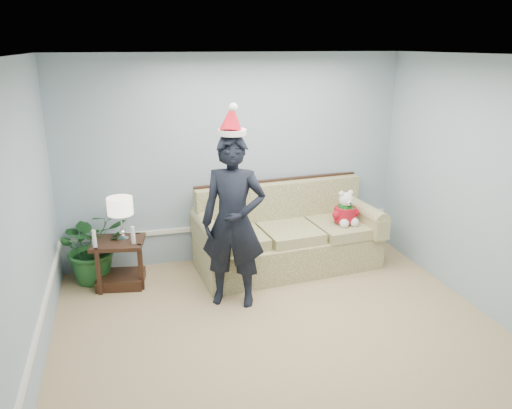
{
  "coord_description": "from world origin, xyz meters",
  "views": [
    {
      "loc": [
        -1.42,
        -3.71,
        2.8
      ],
      "look_at": [
        0.03,
        1.55,
        1.03
      ],
      "focal_mm": 35.0,
      "sensor_mm": 36.0,
      "label": 1
    }
  ],
  "objects_px": {
    "houseplant": "(93,245)",
    "man": "(234,222)",
    "side_table": "(120,268)",
    "teddy_bear": "(345,212)",
    "sofa": "(286,238)",
    "table_lamp": "(120,208)"
  },
  "relations": [
    {
      "from": "houseplant",
      "to": "teddy_bear",
      "type": "relative_size",
      "value": 2.01
    },
    {
      "from": "table_lamp",
      "to": "side_table",
      "type": "bearing_deg",
      "value": -176.5
    },
    {
      "from": "side_table",
      "to": "houseplant",
      "type": "distance_m",
      "value": 0.44
    },
    {
      "from": "man",
      "to": "houseplant",
      "type": "bearing_deg",
      "value": 170.14
    },
    {
      "from": "side_table",
      "to": "table_lamp",
      "type": "distance_m",
      "value": 0.76
    },
    {
      "from": "sofa",
      "to": "table_lamp",
      "type": "distance_m",
      "value": 2.13
    },
    {
      "from": "table_lamp",
      "to": "man",
      "type": "xyz_separation_m",
      "value": [
        1.17,
        -0.77,
        -0.02
      ]
    },
    {
      "from": "sofa",
      "to": "man",
      "type": "relative_size",
      "value": 1.24
    },
    {
      "from": "teddy_bear",
      "to": "man",
      "type": "bearing_deg",
      "value": -163.65
    },
    {
      "from": "side_table",
      "to": "man",
      "type": "relative_size",
      "value": 0.35
    },
    {
      "from": "table_lamp",
      "to": "man",
      "type": "relative_size",
      "value": 0.28
    },
    {
      "from": "houseplant",
      "to": "man",
      "type": "bearing_deg",
      "value": -32.83
    },
    {
      "from": "sofa",
      "to": "teddy_bear",
      "type": "height_order",
      "value": "sofa"
    },
    {
      "from": "table_lamp",
      "to": "teddy_bear",
      "type": "distance_m",
      "value": 2.8
    },
    {
      "from": "sofa",
      "to": "houseplant",
      "type": "height_order",
      "value": "sofa"
    },
    {
      "from": "side_table",
      "to": "teddy_bear",
      "type": "distance_m",
      "value": 2.9
    },
    {
      "from": "sofa",
      "to": "houseplant",
      "type": "xyz_separation_m",
      "value": [
        -2.41,
        0.21,
        0.08
      ]
    },
    {
      "from": "houseplant",
      "to": "man",
      "type": "height_order",
      "value": "man"
    },
    {
      "from": "houseplant",
      "to": "table_lamp",
      "type": "bearing_deg",
      "value": -31.06
    },
    {
      "from": "table_lamp",
      "to": "teddy_bear",
      "type": "bearing_deg",
      "value": -3.51
    },
    {
      "from": "sofa",
      "to": "man",
      "type": "xyz_separation_m",
      "value": [
        -0.88,
        -0.79,
        0.58
      ]
    },
    {
      "from": "sofa",
      "to": "man",
      "type": "bearing_deg",
      "value": -142.86
    }
  ]
}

